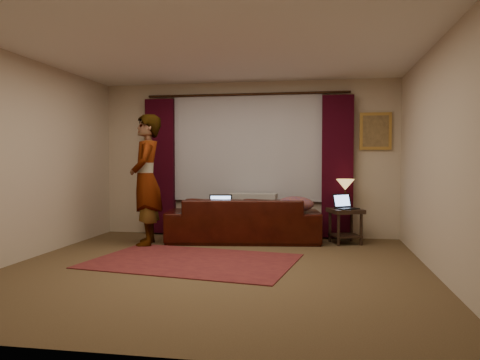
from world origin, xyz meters
name	(u,v)px	position (x,y,z in m)	size (l,w,h in m)	color
floor	(215,269)	(0.00, 0.00, -0.01)	(5.00, 5.00, 0.01)	brown
ceiling	(214,46)	(0.00, 0.00, 2.60)	(5.00, 5.00, 0.02)	silver
wall_back	(247,159)	(0.00, 2.50, 1.30)	(5.00, 0.02, 2.60)	#C4B39A
wall_front	(128,157)	(0.00, -2.50, 1.30)	(5.00, 0.02, 2.60)	#C4B39A
wall_left	(21,159)	(-2.50, 0.00, 1.30)	(0.02, 5.00, 2.60)	#C4B39A
wall_right	(440,158)	(2.50, 0.00, 1.30)	(0.02, 5.00, 2.60)	#C4B39A
sheer_curtain	(247,147)	(0.00, 2.44, 1.50)	(2.50, 0.05, 1.80)	#A6A6AE
drape_left	(161,166)	(-1.50, 2.39, 1.18)	(0.50, 0.14, 2.30)	black
drape_right	(337,167)	(1.50, 2.39, 1.18)	(0.50, 0.14, 2.30)	black
curtain_rod	(246,94)	(0.00, 2.39, 2.38)	(0.04, 0.04, 3.40)	black
picture_frame	(376,131)	(2.10, 2.47, 1.75)	(0.50, 0.04, 0.60)	#B98F40
sofa	(243,211)	(0.03, 1.91, 0.48)	(2.37, 1.03, 0.96)	black
throw_blanket	(253,180)	(0.15, 2.13, 0.96)	(0.77, 0.31, 0.09)	#999793
clothing_pile	(295,205)	(0.85, 1.82, 0.60)	(0.57, 0.44, 0.24)	brown
laptop_sofa	(221,204)	(-0.29, 1.68, 0.61)	(0.36, 0.39, 0.26)	black
area_rug	(193,261)	(-0.36, 0.33, 0.01)	(2.51, 1.67, 0.01)	maroon
end_table	(345,226)	(1.61, 1.97, 0.27)	(0.47, 0.47, 0.54)	black
tiffany_lamp	(345,194)	(1.61, 2.09, 0.76)	(0.28, 0.28, 0.45)	olive
laptop_table	(347,202)	(1.63, 1.92, 0.65)	(0.32, 0.35, 0.23)	black
person	(146,180)	(-1.36, 1.35, 0.99)	(0.58, 0.58, 1.97)	#999793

